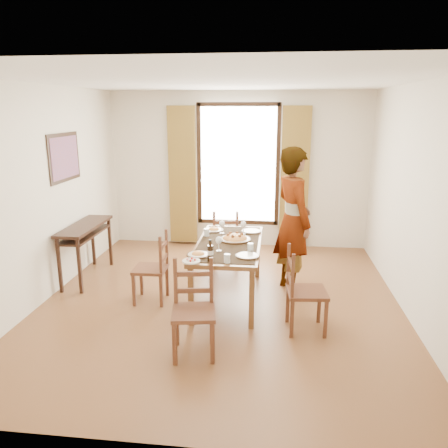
# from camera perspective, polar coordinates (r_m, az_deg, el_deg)

# --- Properties ---
(ground) EXTENTS (5.00, 5.00, 0.00)m
(ground) POSITION_cam_1_polar(r_m,az_deg,el_deg) (5.68, -0.41, -10.10)
(ground) COLOR brown
(ground) RESTS_ON ground
(room_shell) EXTENTS (4.60, 5.10, 2.74)m
(room_shell) POSITION_cam_1_polar(r_m,az_deg,el_deg) (5.35, -0.32, 5.65)
(room_shell) COLOR beige
(room_shell) RESTS_ON ground
(console_table) EXTENTS (0.38, 1.20, 0.80)m
(console_table) POSITION_cam_1_polar(r_m,az_deg,el_deg) (6.54, -17.69, -1.08)
(console_table) COLOR black
(console_table) RESTS_ON ground
(dining_table) EXTENTS (0.80, 1.69, 0.76)m
(dining_table) POSITION_cam_1_polar(r_m,az_deg,el_deg) (5.55, 0.61, -3.15)
(dining_table) COLOR brown
(dining_table) RESTS_ON ground
(chair_west) EXTENTS (0.41, 0.41, 0.91)m
(chair_west) POSITION_cam_1_polar(r_m,az_deg,el_deg) (5.62, -9.27, -5.90)
(chair_west) COLOR #562A1C
(chair_west) RESTS_ON ground
(chair_north) EXTENTS (0.44, 0.44, 0.91)m
(chair_north) POSITION_cam_1_polar(r_m,az_deg,el_deg) (6.77, 0.22, -2.12)
(chair_north) COLOR #562A1C
(chair_north) RESTS_ON ground
(chair_south) EXTENTS (0.49, 0.49, 0.96)m
(chair_south) POSITION_cam_1_polar(r_m,az_deg,el_deg) (4.42, -3.98, -11.37)
(chair_south) COLOR #562A1C
(chair_south) RESTS_ON ground
(chair_east) EXTENTS (0.46, 0.46, 0.95)m
(chair_east) POSITION_cam_1_polar(r_m,az_deg,el_deg) (4.92, 10.37, -8.84)
(chair_east) COLOR #562A1C
(chair_east) RESTS_ON ground
(man) EXTENTS (1.05, 0.99, 1.94)m
(man) POSITION_cam_1_polar(r_m,az_deg,el_deg) (5.80, 9.01, 0.40)
(man) COLOR #919599
(man) RESTS_ON ground
(plate_sw) EXTENTS (0.27, 0.27, 0.05)m
(plate_sw) POSITION_cam_1_polar(r_m,az_deg,el_deg) (5.05, -3.40, -3.84)
(plate_sw) COLOR silver
(plate_sw) RESTS_ON dining_table
(plate_se) EXTENTS (0.27, 0.27, 0.05)m
(plate_se) POSITION_cam_1_polar(r_m,az_deg,el_deg) (5.01, 3.09, -3.98)
(plate_se) COLOR silver
(plate_se) RESTS_ON dining_table
(plate_nw) EXTENTS (0.27, 0.27, 0.05)m
(plate_nw) POSITION_cam_1_polar(r_m,az_deg,el_deg) (6.05, -1.35, -0.63)
(plate_nw) COLOR silver
(plate_nw) RESTS_ON dining_table
(plate_ne) EXTENTS (0.27, 0.27, 0.05)m
(plate_ne) POSITION_cam_1_polar(r_m,az_deg,el_deg) (6.00, 3.60, -0.79)
(plate_ne) COLOR silver
(plate_ne) RESTS_ON dining_table
(pasta_platter) EXTENTS (0.40, 0.40, 0.10)m
(pasta_platter) POSITION_cam_1_polar(r_m,az_deg,el_deg) (5.61, 1.44, -1.65)
(pasta_platter) COLOR #C15818
(pasta_platter) RESTS_ON dining_table
(caprese_plate) EXTENTS (0.20, 0.20, 0.04)m
(caprese_plate) POSITION_cam_1_polar(r_m,az_deg,el_deg) (4.85, -4.31, -4.72)
(caprese_plate) COLOR silver
(caprese_plate) RESTS_ON dining_table
(wine_glass_a) EXTENTS (0.08, 0.08, 0.18)m
(wine_glass_a) POSITION_cam_1_polar(r_m,az_deg,el_deg) (5.17, -0.69, -2.59)
(wine_glass_a) COLOR white
(wine_glass_a) RESTS_ON dining_table
(wine_glass_b) EXTENTS (0.08, 0.08, 0.18)m
(wine_glass_b) POSITION_cam_1_polar(r_m,az_deg,el_deg) (5.87, 2.55, -0.48)
(wine_glass_b) COLOR white
(wine_glass_b) RESTS_ON dining_table
(wine_glass_c) EXTENTS (0.08, 0.08, 0.18)m
(wine_glass_c) POSITION_cam_1_polar(r_m,az_deg,el_deg) (5.90, -0.27, -0.37)
(wine_glass_c) COLOR white
(wine_glass_c) RESTS_ON dining_table
(tumbler_a) EXTENTS (0.07, 0.07, 0.10)m
(tumbler_a) POSITION_cam_1_polar(r_m,az_deg,el_deg) (5.18, 3.48, -3.07)
(tumbler_a) COLOR silver
(tumbler_a) RESTS_ON dining_table
(tumbler_b) EXTENTS (0.07, 0.07, 0.10)m
(tumbler_b) POSITION_cam_1_polar(r_m,az_deg,el_deg) (5.80, -2.29, -1.09)
(tumbler_b) COLOR silver
(tumbler_b) RESTS_ON dining_table
(tumbler_c) EXTENTS (0.07, 0.07, 0.10)m
(tumbler_c) POSITION_cam_1_polar(r_m,az_deg,el_deg) (4.80, 0.41, -4.52)
(tumbler_c) COLOR silver
(tumbler_c) RESTS_ON dining_table
(wine_bottle) EXTENTS (0.07, 0.07, 0.25)m
(wine_bottle) POSITION_cam_1_polar(r_m,az_deg,el_deg) (4.83, -1.80, -3.46)
(wine_bottle) COLOR black
(wine_bottle) RESTS_ON dining_table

